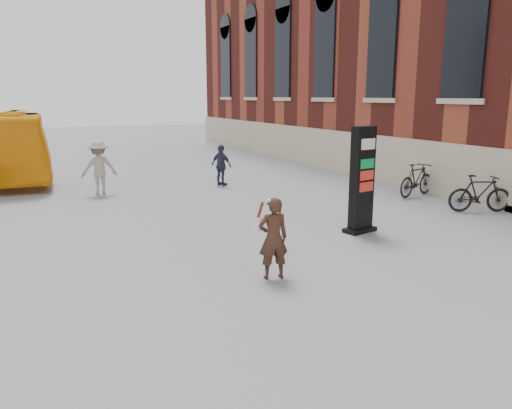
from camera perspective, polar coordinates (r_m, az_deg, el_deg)
name	(u,v)px	position (r m, az deg, el deg)	size (l,w,h in m)	color
ground	(236,282)	(9.19, -2.25, -8.87)	(100.00, 100.00, 0.00)	#9E9EA3
info_pylon	(362,180)	(12.47, 12.01, 2.75)	(0.90, 0.58, 2.61)	black
woman	(273,237)	(9.16, 1.96, -3.74)	(0.65, 0.61, 1.53)	black
pedestrian_b	(99,168)	(17.88, -17.50, 4.05)	(1.20, 0.69, 1.85)	#9E9385
pedestrian_c	(221,165)	(18.83, -3.97, 4.50)	(0.90, 0.37, 1.54)	#2C2F47
bike_5	(480,193)	(15.85, 24.22, 1.16)	(0.52, 1.83, 1.10)	black
bike_7	(416,180)	(17.61, 17.87, 2.70)	(0.53, 1.86, 1.12)	black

